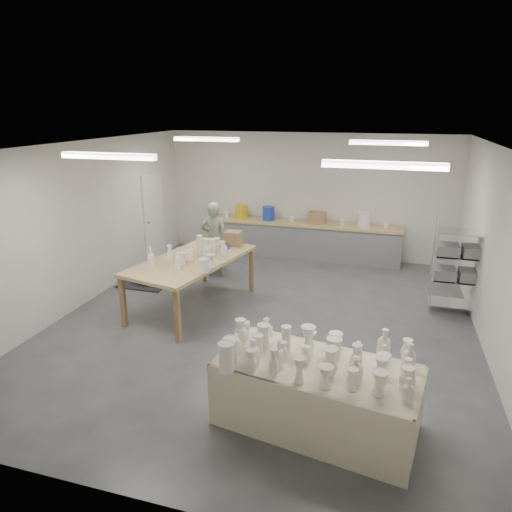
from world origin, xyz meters
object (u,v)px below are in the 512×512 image
(drying_table, at_px, (316,391))
(red_stool, at_px, (219,259))
(potter, at_px, (214,239))
(work_table, at_px, (197,258))

(drying_table, relative_size, red_stool, 5.82)
(potter, bearing_deg, work_table, 96.63)
(potter, height_order, red_stool, potter)
(drying_table, bearing_deg, work_table, 143.38)
(work_table, bearing_deg, red_stool, 111.29)
(red_stool, bearing_deg, work_table, -80.82)
(work_table, distance_m, potter, 1.70)
(work_table, relative_size, potter, 1.68)
(drying_table, height_order, potter, potter)
(work_table, height_order, potter, potter)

